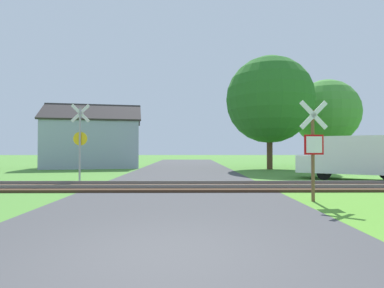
{
  "coord_description": "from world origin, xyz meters",
  "views": [
    {
      "loc": [
        0.38,
        -4.26,
        1.56
      ],
      "look_at": [
        0.5,
        8.83,
        1.8
      ],
      "focal_mm": 28.0,
      "sensor_mm": 36.0,
      "label": 1
    }
  ],
  "objects_px": {
    "mail_truck": "(351,156)",
    "stop_sign_near": "(313,145)",
    "house": "(94,143)",
    "crossing_sign_far": "(80,138)",
    "tree_right": "(269,100)",
    "tree_far": "(326,112)"
  },
  "relations": [
    {
      "from": "crossing_sign_far",
      "to": "tree_far",
      "type": "distance_m",
      "value": 22.27
    },
    {
      "from": "stop_sign_near",
      "to": "house",
      "type": "relative_size",
      "value": 0.34
    },
    {
      "from": "stop_sign_near",
      "to": "mail_truck",
      "type": "distance_m",
      "value": 7.98
    },
    {
      "from": "crossing_sign_far",
      "to": "tree_far",
      "type": "relative_size",
      "value": 0.47
    },
    {
      "from": "mail_truck",
      "to": "stop_sign_near",
      "type": "bearing_deg",
      "value": 172.22
    },
    {
      "from": "tree_right",
      "to": "crossing_sign_far",
      "type": "bearing_deg",
      "value": -140.26
    },
    {
      "from": "stop_sign_near",
      "to": "tree_far",
      "type": "distance_m",
      "value": 20.62
    },
    {
      "from": "tree_right",
      "to": "mail_truck",
      "type": "distance_m",
      "value": 9.4
    },
    {
      "from": "stop_sign_near",
      "to": "tree_right",
      "type": "xyz_separation_m",
      "value": [
        2.63,
        14.6,
        3.8
      ]
    },
    {
      "from": "stop_sign_near",
      "to": "crossing_sign_far",
      "type": "relative_size",
      "value": 0.82
    },
    {
      "from": "stop_sign_near",
      "to": "house",
      "type": "distance_m",
      "value": 20.88
    },
    {
      "from": "crossing_sign_far",
      "to": "mail_truck",
      "type": "height_order",
      "value": "crossing_sign_far"
    },
    {
      "from": "tree_far",
      "to": "stop_sign_near",
      "type": "bearing_deg",
      "value": -115.71
    },
    {
      "from": "tree_right",
      "to": "tree_far",
      "type": "height_order",
      "value": "tree_right"
    },
    {
      "from": "tree_right",
      "to": "stop_sign_near",
      "type": "bearing_deg",
      "value": -100.2
    },
    {
      "from": "tree_right",
      "to": "tree_far",
      "type": "xyz_separation_m",
      "value": [
        6.21,
        3.74,
        -0.52
      ]
    },
    {
      "from": "tree_right",
      "to": "tree_far",
      "type": "distance_m",
      "value": 7.27
    },
    {
      "from": "stop_sign_near",
      "to": "house",
      "type": "xyz_separation_m",
      "value": [
        -12.01,
        17.08,
        0.45
      ]
    },
    {
      "from": "house",
      "to": "mail_truck",
      "type": "distance_m",
      "value": 19.78
    },
    {
      "from": "house",
      "to": "mail_truck",
      "type": "xyz_separation_m",
      "value": [
        16.66,
        -10.62,
        -0.9
      ]
    },
    {
      "from": "stop_sign_near",
      "to": "tree_right",
      "type": "relative_size",
      "value": 0.34
    },
    {
      "from": "house",
      "to": "tree_right",
      "type": "xyz_separation_m",
      "value": [
        14.63,
        -2.48,
        3.35
      ]
    }
  ]
}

